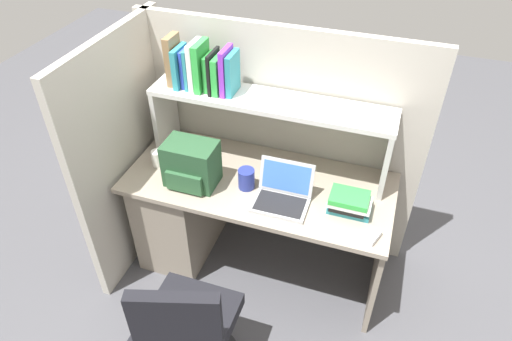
# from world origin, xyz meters

# --- Properties ---
(ground_plane) EXTENTS (8.00, 8.00, 0.00)m
(ground_plane) POSITION_xyz_m (0.00, 0.00, 0.00)
(ground_plane) COLOR #4C4C51
(desk) EXTENTS (1.60, 0.70, 0.73)m
(desk) POSITION_xyz_m (-0.39, 0.00, 0.40)
(desk) COLOR gray
(desk) RESTS_ON ground_plane
(cubicle_partition_rear) EXTENTS (1.84, 0.05, 1.55)m
(cubicle_partition_rear) POSITION_xyz_m (0.00, 0.38, 0.78)
(cubicle_partition_rear) COLOR #B2ADA0
(cubicle_partition_rear) RESTS_ON ground_plane
(cubicle_partition_left) EXTENTS (0.05, 1.06, 1.55)m
(cubicle_partition_left) POSITION_xyz_m (-0.85, -0.05, 0.78)
(cubicle_partition_left) COLOR #B2ADA0
(cubicle_partition_left) RESTS_ON ground_plane
(overhead_hutch) EXTENTS (1.44, 0.28, 0.45)m
(overhead_hutch) POSITION_xyz_m (0.00, 0.20, 1.08)
(overhead_hutch) COLOR beige
(overhead_hutch) RESTS_ON desk
(reference_books_on_shelf) EXTENTS (0.41, 0.18, 0.30)m
(reference_books_on_shelf) POSITION_xyz_m (-0.42, 0.20, 1.31)
(reference_books_on_shelf) COLOR olive
(reference_books_on_shelf) RESTS_ON overhead_hutch
(laptop) EXTENTS (0.31, 0.26, 0.22)m
(laptop) POSITION_xyz_m (0.18, -0.12, 0.78)
(laptop) COLOR #B7BABF
(laptop) RESTS_ON desk
(backpack) EXTENTS (0.30, 0.23, 0.27)m
(backpack) POSITION_xyz_m (-0.37, -0.13, 0.86)
(backpack) COLOR #264C2D
(backpack) RESTS_ON desk
(computer_mouse) EXTENTS (0.09, 0.12, 0.03)m
(computer_mouse) POSITION_xyz_m (0.70, -0.25, 0.75)
(computer_mouse) COLOR silver
(computer_mouse) RESTS_ON desk
(paper_cup) EXTENTS (0.08, 0.08, 0.10)m
(paper_cup) POSITION_xyz_m (-0.64, -0.05, 0.78)
(paper_cup) COLOR white
(paper_cup) RESTS_ON desk
(snack_canister) EXTENTS (0.10, 0.10, 0.13)m
(snack_canister) POSITION_xyz_m (-0.05, -0.07, 0.79)
(snack_canister) COLOR navy
(snack_canister) RESTS_ON desk
(desk_book_stack) EXTENTS (0.23, 0.16, 0.11)m
(desk_book_stack) POSITION_xyz_m (0.55, -0.08, 0.79)
(desk_book_stack) COLOR teal
(desk_book_stack) RESTS_ON desk
(office_chair) EXTENTS (0.52, 0.54, 0.93)m
(office_chair) POSITION_xyz_m (-0.07, -0.89, 0.39)
(office_chair) COLOR black
(office_chair) RESTS_ON ground_plane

